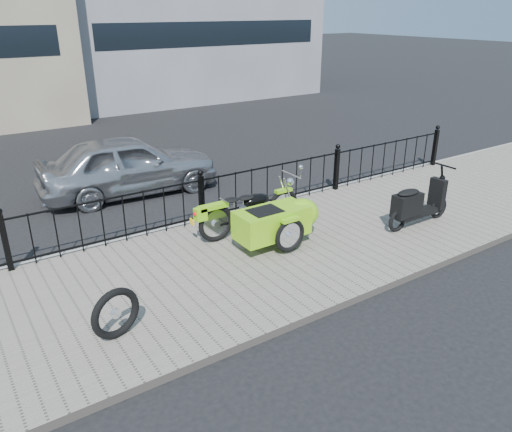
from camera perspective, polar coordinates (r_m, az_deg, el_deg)
ground at (r=8.94m, az=-2.17°, el=-4.16°), size 120.00×120.00×0.00m
sidewalk at (r=8.54m, az=-0.40°, el=-5.06°), size 30.00×3.80×0.12m
curb at (r=10.06m, az=-6.48°, el=-0.74°), size 30.00×0.10×0.12m
iron_fence at (r=9.75m, az=-6.24°, el=1.83°), size 14.11×0.11×1.08m
motorcycle_sidecar at (r=8.87m, az=2.24°, el=-0.15°), size 2.28×1.48×0.98m
scooter at (r=10.02m, az=17.83°, el=1.21°), size 1.64×0.48×1.11m
spare_tire at (r=6.67m, az=-15.74°, el=-10.67°), size 0.70×0.27×0.69m
sedan_car at (r=11.91m, az=-14.36°, el=5.67°), size 4.15×1.89×1.38m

